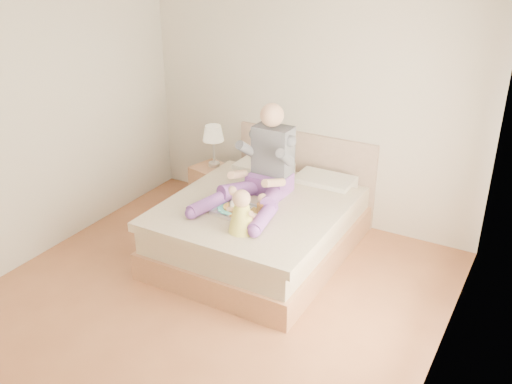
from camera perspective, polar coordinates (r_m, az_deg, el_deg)
The scene contains 7 objects.
room at distance 4.60m, azimuth -4.67°, elevation 4.28°, with size 4.02×4.22×2.71m.
bed at distance 5.97m, azimuth 0.83°, elevation -3.08°, with size 1.70×2.18×1.00m.
nightstand at distance 6.87m, azimuth -4.31°, elevation 0.40°, with size 0.52×0.49×0.54m.
lamp at distance 6.67m, azimuth -4.29°, elevation 5.65°, with size 0.24×0.24×0.50m.
adult at distance 5.73m, azimuth 0.70°, elevation 2.11°, with size 0.83×1.16×0.97m.
tray at distance 5.51m, azimuth -1.52°, elevation -1.81°, with size 0.50×0.41×0.14m.
baby at distance 5.14m, azimuth -1.40°, elevation -2.25°, with size 0.27×0.37×0.41m.
Camera 1 is at (2.51, -3.53, 3.14)m, focal length 40.00 mm.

